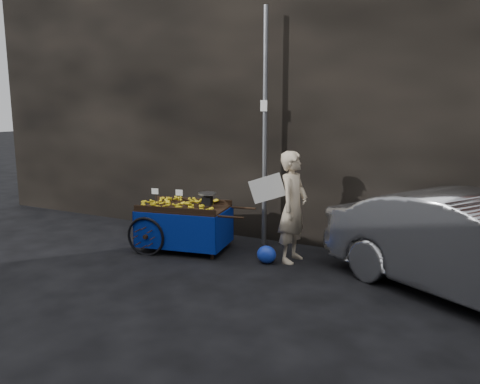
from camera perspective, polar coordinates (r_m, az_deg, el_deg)
The scene contains 7 objects.
ground at distance 7.32m, azimuth -3.54°, elevation -8.64°, with size 80.00×80.00×0.00m, color black.
building_wall at distance 9.11m, azimuth 7.09°, elevation 10.99°, with size 13.50×2.00×5.00m.
street_pole at distance 7.95m, azimuth 3.06°, elevation 7.62°, with size 0.12×0.10×4.00m.
banana_cart at distance 7.90m, azimuth -7.10°, elevation -2.36°, with size 2.08×1.22×1.06m.
vendor at distance 7.23m, azimuth 6.46°, elevation -1.82°, with size 0.85×0.65×1.72m.
plastic_bag at distance 7.27m, azimuth 3.25°, elevation -7.62°, with size 0.31×0.25×0.28m, color #1936BB.
parked_car at distance 6.45m, azimuth 27.15°, elevation -6.30°, with size 1.38×3.97×1.31m, color #ACAEB4.
Camera 1 is at (3.59, -5.93, 2.36)m, focal length 35.00 mm.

